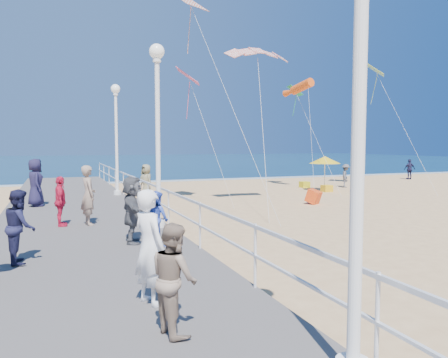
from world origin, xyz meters
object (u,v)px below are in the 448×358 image
object	(u,v)px
spectator_5	(132,210)
spectator_6	(88,195)
box_kite	(313,198)
spectator_1	(174,278)
beach_umbrella	(325,160)
spectator_4	(36,183)
beach_chair_right	(305,185)
spectator_7	(20,226)
woman_holding_toddler	(149,247)
beach_walker_a	(346,176)
beach_walker_c	(146,182)
lamp_post_far	(116,128)
beach_walker_b	(410,169)
beach_chair_left	(327,188)
lamp_post_near	(360,60)
spectator_3	(60,201)
toddler_held	(157,218)
lamp_post_mid	(158,116)

from	to	relation	value
spectator_5	spectator_6	size ratio (longest dim) A/B	0.92
spectator_6	box_kite	distance (m)	11.32
spectator_1	beach_umbrella	bearing A→B (deg)	-49.40
spectator_4	beach_chair_right	xyz separation A→B (m)	(16.15, 6.25, -1.14)
spectator_7	box_kite	size ratio (longest dim) A/B	2.54
woman_holding_toddler	box_kite	bearing A→B (deg)	-65.06
beach_walker_a	beach_umbrella	world-z (taller)	beach_umbrella
beach_umbrella	spectator_6	bearing A→B (deg)	-148.60
spectator_1	beach_walker_c	world-z (taller)	spectator_1
lamp_post_far	beach_walker_b	bearing A→B (deg)	14.17
beach_chair_left	spectator_6	bearing A→B (deg)	-149.54
woman_holding_toddler	beach_walker_a	distance (m)	24.24
beach_chair_left	beach_chair_right	bearing A→B (deg)	87.22
lamp_post_near	spectator_3	xyz separation A→B (m)	(-2.70, 10.18, -2.51)
beach_walker_a	beach_walker_b	size ratio (longest dim) A/B	0.94
spectator_5	beach_walker_a	distance (m)	20.99
toddler_held	beach_chair_left	bearing A→B (deg)	-64.56
lamp_post_near	beach_walker_b	size ratio (longest dim) A/B	3.19
spectator_4	beach_walker_a	world-z (taller)	spectator_4
spectator_3	beach_chair_right	xyz separation A→B (m)	(15.31, 11.13, -0.95)
spectator_1	spectator_7	distance (m)	4.88
spectator_6	beach_chair_left	size ratio (longest dim) A/B	3.30
beach_chair_left	spectator_7	bearing A→B (deg)	-142.21
beach_umbrella	beach_chair_left	bearing A→B (deg)	-103.05
toddler_held	beach_walker_b	bearing A→B (deg)	-73.47
woman_holding_toddler	spectator_5	xyz separation A→B (m)	(0.46, 4.28, -0.05)
spectator_5	beach_umbrella	xyz separation A→B (m)	(13.63, 11.77, 0.68)
lamp_post_near	spectator_3	size ratio (longest dim) A/B	3.55
spectator_6	beach_walker_a	bearing A→B (deg)	-69.68
spectator_3	spectator_7	bearing A→B (deg)	167.25
spectator_5	box_kite	bearing A→B (deg)	-45.63
toddler_held	box_kite	xyz separation A→B (m)	(10.03, 11.06, -1.38)
lamp_post_mid	woman_holding_toddler	bearing A→B (deg)	-104.04
spectator_4	box_kite	world-z (taller)	spectator_4
beach_chair_left	beach_chair_right	size ratio (longest dim) A/B	1.00
lamp_post_mid	beach_chair_right	world-z (taller)	lamp_post_mid
beach_chair_right	spectator_6	bearing A→B (deg)	-142.38
spectator_5	beach_walker_a	xyz separation A→B (m)	(16.29, 13.23, -0.45)
toddler_held	beach_umbrella	size ratio (longest dim) A/B	0.41
spectator_3	spectator_5	size ratio (longest dim) A/B	0.90
beach_chair_left	beach_walker_a	bearing A→B (deg)	33.74
toddler_held	spectator_4	world-z (taller)	spectator_4
spectator_4	spectator_3	bearing A→B (deg)	-179.17
beach_walker_c	beach_umbrella	world-z (taller)	beach_umbrella
lamp_post_near	beach_walker_b	distance (m)	34.38
spectator_5	spectator_7	world-z (taller)	spectator_5
spectator_1	beach_chair_left	bearing A→B (deg)	-49.84
toddler_held	beach_umbrella	bearing A→B (deg)	-64.07
spectator_1	spectator_5	distance (m)	5.44
lamp_post_far	beach_walker_b	size ratio (longest dim) A/B	3.19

